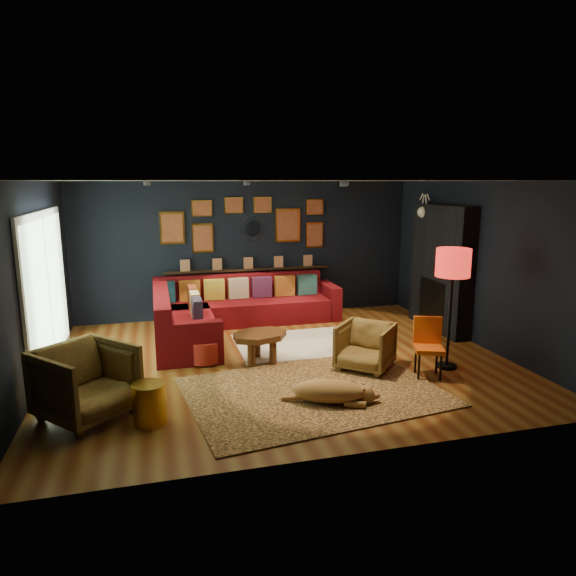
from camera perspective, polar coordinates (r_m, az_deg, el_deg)
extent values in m
plane|color=brown|center=(7.64, -0.64, -8.06)|extent=(6.50, 6.50, 0.00)
plane|color=black|center=(9.96, -4.54, 4.28)|extent=(6.50, 0.00, 6.50)
plane|color=black|center=(4.75, 7.49, -4.11)|extent=(6.50, 0.00, 6.50)
plane|color=black|center=(7.25, -26.43, 0.26)|extent=(0.00, 5.50, 5.50)
plane|color=black|center=(8.68, 20.65, 2.45)|extent=(0.00, 5.50, 5.50)
plane|color=white|center=(7.19, -0.69, 11.83)|extent=(6.50, 6.50, 0.00)
cube|color=maroon|center=(9.65, -5.07, -2.57)|extent=(3.20, 0.95, 0.42)
cube|color=maroon|center=(9.90, -5.46, 0.28)|extent=(3.20, 0.24, 0.46)
cube|color=maroon|center=(10.04, 4.52, -1.35)|extent=(0.22, 0.95, 0.64)
cube|color=maroon|center=(8.48, -11.33, -4.79)|extent=(0.95, 2.20, 0.42)
cube|color=maroon|center=(8.36, -13.87, -2.16)|extent=(0.24, 2.20, 0.46)
cube|color=maroon|center=(7.49, -10.87, -6.11)|extent=(0.95, 0.22, 0.64)
cube|color=navy|center=(9.58, -13.55, -0.44)|extent=(0.38, 0.14, 0.38)
cube|color=#A0591D|center=(9.60, -10.86, -0.30)|extent=(0.38, 0.14, 0.38)
cube|color=gold|center=(9.64, -8.20, -0.16)|extent=(0.38, 0.14, 0.38)
cube|color=#BDAC90|center=(9.70, -5.56, -0.02)|extent=(0.38, 0.14, 0.38)
cube|color=#4F2145|center=(9.78, -2.95, 0.12)|extent=(0.38, 0.14, 0.38)
cube|color=#A36223|center=(9.88, -0.40, 0.25)|extent=(0.38, 0.14, 0.38)
cube|color=#2A6162|center=(9.99, 2.10, 0.38)|extent=(0.38, 0.14, 0.38)
cube|color=maroon|center=(9.06, -10.58, -1.00)|extent=(0.14, 0.38, 0.38)
cube|color=tan|center=(8.58, -10.32, -1.72)|extent=(0.14, 0.38, 0.38)
cube|color=#2F2945|center=(8.09, -10.03, -2.52)|extent=(0.14, 0.38, 0.38)
cube|color=black|center=(9.95, -4.43, 2.06)|extent=(3.20, 0.12, 0.04)
cube|color=gold|center=(9.74, -12.73, 6.52)|extent=(0.45, 0.03, 0.60)
cube|color=#9B492B|center=(9.72, -12.73, 6.51)|extent=(0.38, 0.01, 0.51)
cube|color=gold|center=(9.79, -9.45, 5.50)|extent=(0.40, 0.03, 0.55)
cube|color=#9B492B|center=(9.77, -9.44, 5.49)|extent=(0.34, 0.01, 0.47)
cube|color=gold|center=(9.75, -9.56, 8.71)|extent=(0.38, 0.03, 0.30)
cube|color=#9B492B|center=(9.73, -9.55, 8.71)|extent=(0.32, 0.01, 0.25)
cube|color=gold|center=(10.06, -0.03, 6.97)|extent=(0.50, 0.03, 0.65)
cube|color=#9B492B|center=(10.04, 0.00, 6.96)|extent=(0.42, 0.01, 0.55)
cube|color=gold|center=(10.23, 2.97, 5.91)|extent=(0.35, 0.03, 0.50)
cube|color=#9B492B|center=(10.21, 3.00, 5.90)|extent=(0.30, 0.01, 0.42)
cube|color=gold|center=(10.19, 3.00, 8.99)|extent=(0.35, 0.03, 0.30)
cube|color=#9B492B|center=(10.17, 3.03, 8.98)|extent=(0.30, 0.01, 0.25)
cube|color=gold|center=(9.82, -6.04, 9.12)|extent=(0.35, 0.03, 0.30)
cube|color=#9B492B|center=(9.80, -6.02, 9.12)|extent=(0.30, 0.01, 0.25)
cube|color=gold|center=(9.92, -2.86, 9.20)|extent=(0.35, 0.03, 0.30)
cube|color=#9B492B|center=(9.90, -2.84, 9.20)|extent=(0.30, 0.01, 0.25)
cylinder|color=silver|center=(9.91, -3.97, 6.58)|extent=(0.28, 0.03, 0.28)
cone|color=gold|center=(9.95, -2.72, 6.61)|extent=(0.03, 0.16, 0.03)
cone|color=gold|center=(9.94, -2.82, 7.09)|extent=(0.04, 0.16, 0.04)
cone|color=gold|center=(9.93, -3.10, 7.50)|extent=(0.04, 0.16, 0.04)
cone|color=gold|center=(9.91, -3.51, 7.76)|extent=(0.04, 0.16, 0.04)
cone|color=gold|center=(9.89, -3.99, 7.85)|extent=(0.03, 0.16, 0.03)
cone|color=gold|center=(9.88, -4.47, 7.74)|extent=(0.04, 0.16, 0.04)
cone|color=gold|center=(9.87, -4.88, 7.45)|extent=(0.04, 0.16, 0.04)
cone|color=gold|center=(9.87, -5.15, 7.03)|extent=(0.04, 0.16, 0.04)
cone|color=gold|center=(9.87, -5.23, 6.54)|extent=(0.03, 0.16, 0.03)
cone|color=gold|center=(9.88, -5.13, 6.05)|extent=(0.04, 0.16, 0.04)
cone|color=gold|center=(9.90, -4.85, 5.65)|extent=(0.04, 0.16, 0.04)
cone|color=gold|center=(9.91, -4.44, 5.39)|extent=(0.04, 0.16, 0.04)
cone|color=gold|center=(9.93, -3.95, 5.31)|extent=(0.03, 0.16, 0.03)
cone|color=gold|center=(9.95, -3.48, 5.42)|extent=(0.04, 0.16, 0.04)
cone|color=gold|center=(9.95, -3.08, 5.71)|extent=(0.04, 0.16, 0.04)
cone|color=gold|center=(9.96, -2.81, 6.13)|extent=(0.04, 0.16, 0.04)
cube|color=black|center=(9.37, 16.65, 2.11)|extent=(0.30, 1.60, 2.20)
cube|color=black|center=(9.46, 16.11, -1.78)|extent=(0.20, 0.80, 0.90)
cone|color=white|center=(9.74, 15.91, 8.13)|extent=(0.35, 0.28, 0.28)
sphere|color=white|center=(9.63, 14.77, 8.16)|extent=(0.20, 0.20, 0.20)
cylinder|color=white|center=(9.58, 15.11, 9.14)|extent=(0.02, 0.10, 0.28)
cylinder|color=white|center=(9.68, 14.75, 9.19)|extent=(0.02, 0.10, 0.28)
cube|color=white|center=(7.86, -25.24, -0.32)|extent=(0.04, 2.80, 2.20)
cube|color=#B1D7A4|center=(7.85, -25.07, -0.31)|extent=(0.01, 2.60, 2.00)
cube|color=white|center=(7.85, -25.03, -0.31)|extent=(0.02, 0.06, 2.00)
cylinder|color=black|center=(8.17, -15.41, 11.13)|extent=(0.10, 0.10, 0.06)
cylinder|color=black|center=(8.71, -4.61, 11.52)|extent=(0.10, 0.10, 0.06)
cylinder|color=black|center=(8.76, 6.44, 11.49)|extent=(0.10, 0.10, 0.06)
cylinder|color=black|center=(6.61, 6.21, 11.42)|extent=(0.10, 0.10, 0.06)
cube|color=silver|center=(8.35, 1.48, -6.23)|extent=(2.08, 1.52, 0.03)
cube|color=tan|center=(6.57, 2.84, -11.40)|extent=(3.34, 2.58, 0.02)
cylinder|color=#5A3113|center=(7.33, -4.11, -7.33)|extent=(0.11, 0.11, 0.34)
cylinder|color=#5A3113|center=(7.39, -1.68, -7.14)|extent=(0.11, 0.11, 0.34)
cylinder|color=#5A3113|center=(7.70, -3.46, -6.36)|extent=(0.11, 0.11, 0.34)
cylinder|color=#A4231B|center=(7.59, -9.24, -6.90)|extent=(0.47, 0.47, 0.31)
imported|color=#AF8339|center=(6.16, -21.54, -9.38)|extent=(1.22, 1.21, 0.91)
imported|color=#AF8339|center=(7.28, 8.58, -6.20)|extent=(0.96, 0.96, 0.72)
cylinder|color=gold|center=(5.90, -15.13, -12.29)|extent=(0.37, 0.37, 0.46)
cylinder|color=black|center=(7.06, 14.34, -8.43)|extent=(0.03, 0.03, 0.40)
cylinder|color=black|center=(7.11, 16.62, -8.41)|extent=(0.03, 0.03, 0.40)
cylinder|color=black|center=(7.32, 13.99, -7.67)|extent=(0.03, 0.03, 0.40)
cylinder|color=black|center=(7.38, 16.18, -7.66)|extent=(0.03, 0.03, 0.40)
cube|color=#E25714|center=(7.15, 15.37, -6.54)|extent=(0.48, 0.48, 0.06)
cube|color=#E25714|center=(7.24, 15.24, -4.51)|extent=(0.37, 0.17, 0.38)
cylinder|color=black|center=(7.71, 17.19, -8.27)|extent=(0.28, 0.28, 0.04)
cylinder|color=black|center=(7.50, 17.51, -3.18)|extent=(0.04, 0.04, 1.37)
cylinder|color=red|center=(7.35, 17.89, 2.71)|extent=(0.47, 0.47, 0.39)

